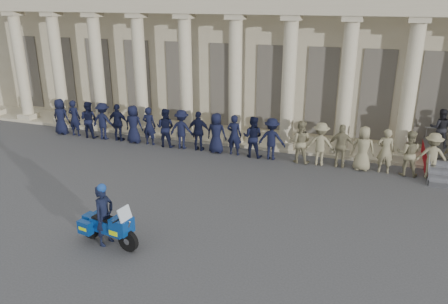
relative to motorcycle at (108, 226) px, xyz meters
The scene contains 5 objects.
ground 3.01m from the motorcycle, 50.74° to the left, with size 90.00×90.00×0.00m, color #3A3A3C.
building 17.58m from the motorcycle, 83.74° to the left, with size 40.00×12.50×9.00m.
officer_rank 8.90m from the motorcycle, 81.06° to the left, with size 21.00×0.73×1.93m.
motorcycle is the anchor object (origin of this frame).
rider 0.38m from the motorcycle, behind, with size 0.56×0.75×1.96m.
Camera 1 is at (5.21, -11.94, 7.06)m, focal length 35.00 mm.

